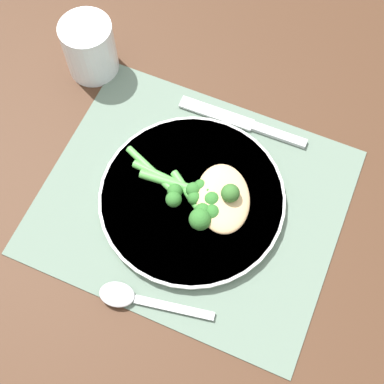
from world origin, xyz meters
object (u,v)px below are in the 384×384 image
plate (192,198)px  broccoli_stalk_front (166,187)px  chicken_fillet (223,198)px  knife (244,123)px  water_glass (90,48)px  broccoli_stalk_rear (186,187)px  broccoli_stalk_right (202,212)px  broccoli_stalk_left (197,193)px  spoon (129,297)px

plate → broccoli_stalk_front: broccoli_stalk_front is taller
chicken_fillet → broccoli_stalk_front: bearing=-170.2°
knife → water_glass: size_ratio=2.19×
chicken_fillet → broccoli_stalk_rear: (-0.06, -0.00, -0.00)m
water_glass → broccoli_stalk_right: bearing=-34.1°
plate → water_glass: bearing=146.8°
chicken_fillet → water_glass: (-0.28, 0.15, 0.02)m
broccoli_stalk_left → broccoli_stalk_right: bearing=30.1°
broccoli_stalk_left → broccoli_stalk_rear: bearing=-101.4°
broccoli_stalk_front → broccoli_stalk_left: bearing=123.7°
plate → broccoli_stalk_right: size_ratio=2.91×
plate → broccoli_stalk_front: bearing=-173.3°
chicken_fillet → plate: bearing=-167.6°
broccoli_stalk_left → broccoli_stalk_front: (-0.04, -0.01, -0.00)m
broccoli_stalk_left → knife: 0.15m
chicken_fillet → broccoli_stalk_left: 0.04m
broccoli_stalk_right → knife: bearing=-145.0°
broccoli_stalk_right → spoon: bearing=17.0°
chicken_fillet → knife: bearing=98.1°
chicken_fillet → spoon: size_ratio=0.82×
broccoli_stalk_front → broccoli_stalk_rear: bearing=136.2°
broccoli_stalk_front → knife: (0.06, 0.15, -0.02)m
chicken_fillet → knife: chicken_fillet is taller
broccoli_stalk_rear → spoon: 0.17m
broccoli_stalk_rear → water_glass: (-0.23, 0.15, 0.02)m
plate → broccoli_stalk_left: broccoli_stalk_left is taller
chicken_fillet → broccoli_stalk_front: 0.08m
broccoli_stalk_rear → water_glass: size_ratio=1.23×
broccoli_stalk_right → plate: bearing=-97.6°
plate → knife: plate is taller
knife → water_glass: 0.27m
broccoli_stalk_left → spoon: broccoli_stalk_left is taller
broccoli_stalk_front → broccoli_stalk_right: bearing=96.8°
broccoli_stalk_front → spoon: broccoli_stalk_front is taller
spoon → water_glass: water_glass is taller
broccoli_stalk_left → broccoli_stalk_front: broccoli_stalk_left is taller
knife → broccoli_stalk_left: bearing=172.6°
knife → spoon: 0.32m
spoon → broccoli_stalk_rear: bearing=-13.3°
broccoli_stalk_front → water_glass: (-0.20, 0.16, 0.02)m
broccoli_stalk_front → water_glass: water_glass is taller
broccoli_stalk_right → spoon: size_ratio=0.58×
knife → water_glass: (-0.26, 0.01, 0.04)m
water_glass → knife: bearing=-1.6°
broccoli_stalk_left → broccoli_stalk_front: bearing=-83.4°
plate → broccoli_stalk_right: 0.04m
broccoli_stalk_left → broccoli_stalk_rear: 0.02m
plate → chicken_fillet: (0.04, 0.01, 0.02)m
broccoli_stalk_front → knife: size_ratio=0.53×
chicken_fillet → spoon: 0.19m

